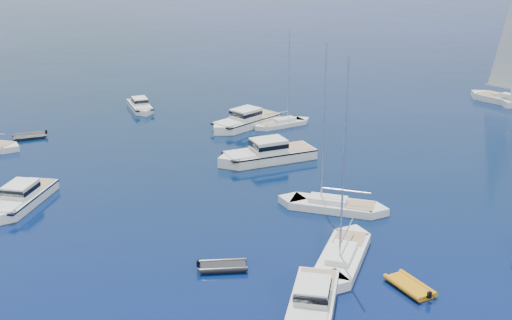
{
  "coord_description": "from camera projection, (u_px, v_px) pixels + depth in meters",
  "views": [
    {
      "loc": [
        -10.47,
        -35.23,
        23.22
      ],
      "look_at": [
        -1.54,
        23.48,
        2.2
      ],
      "focal_mm": 47.06,
      "sensor_mm": 36.0,
      "label": 1
    }
  ],
  "objects": [
    {
      "name": "tender_grey_near",
      "position": [
        223.0,
        269.0,
        47.66
      ],
      "size": [
        3.68,
        2.17,
        0.95
      ],
      "primitive_type": null,
      "rotation": [
        0.0,
        0.0,
        4.66
      ],
      "color": "black",
      "rests_on": "ground"
    },
    {
      "name": "motor_cruiser_distant",
      "position": [
        245.0,
        126.0,
        81.05
      ],
      "size": [
        10.4,
        9.17,
        2.8
      ],
      "primitive_type": null,
      "rotation": [
        0.0,
        0.0,
        2.24
      ],
      "color": "white",
      "rests_on": "ground"
    },
    {
      "name": "sailboat_mid_r",
      "position": [
        332.0,
        209.0,
        57.64
      ],
      "size": [
        10.24,
        6.85,
        14.88
      ],
      "primitive_type": null,
      "rotation": [
        0.0,
        0.0,
        1.11
      ],
      "color": "silver",
      "rests_on": "ground"
    },
    {
      "name": "motor_cruiser_horizon",
      "position": [
        140.0,
        110.0,
        88.37
      ],
      "size": [
        4.0,
        8.08,
        2.03
      ],
      "primitive_type": null,
      "rotation": [
        0.0,
        0.0,
        3.36
      ],
      "color": "white",
      "rests_on": "ground"
    },
    {
      "name": "tender_grey_far",
      "position": [
        30.0,
        138.0,
        76.68
      ],
      "size": [
        4.19,
        2.95,
        0.95
      ],
      "primitive_type": null,
      "rotation": [
        0.0,
        0.0,
        1.82
      ],
      "color": "black",
      "rests_on": "ground"
    },
    {
      "name": "motor_cruiser_centre",
      "position": [
        266.0,
        161.0,
        69.39
      ],
      "size": [
        11.76,
        6.26,
        2.95
      ],
      "primitive_type": null,
      "rotation": [
        0.0,
        0.0,
        1.84
      ],
      "color": "silver",
      "rests_on": "ground"
    },
    {
      "name": "sailboat_fore",
      "position": [
        342.0,
        262.0,
        48.68
      ],
      "size": [
        7.5,
        10.89,
        15.9
      ],
      "primitive_type": null,
      "rotation": [
        0.0,
        0.0,
        2.66
      ],
      "color": "white",
      "rests_on": "ground"
    },
    {
      "name": "motor_cruiser_left",
      "position": [
        21.0,
        205.0,
        58.42
      ],
      "size": [
        5.96,
        10.06,
        2.53
      ],
      "primitive_type": null,
      "rotation": [
        0.0,
        0.0,
        2.81
      ],
      "color": "white",
      "rests_on": "ground"
    },
    {
      "name": "motor_cruiser_near",
      "position": [
        312.0,
        311.0,
        42.48
      ],
      "size": [
        5.75,
        9.57,
        2.4
      ],
      "primitive_type": null,
      "rotation": [
        0.0,
        0.0,
        2.79
      ],
      "color": "white",
      "rests_on": "ground"
    },
    {
      "name": "sailboat_sails_r",
      "position": [
        510.0,
        104.0,
        91.11
      ],
      "size": [
        9.49,
        12.71,
        18.86
      ],
      "primitive_type": null,
      "rotation": [
        0.0,
        0.0,
        3.69
      ],
      "color": "silver",
      "rests_on": "ground"
    },
    {
      "name": "ground",
      "position": [
        336.0,
        315.0,
        42.06
      ],
      "size": [
        400.0,
        400.0,
        0.0
      ],
      "primitive_type": "plane",
      "color": "navy",
      "rests_on": "ground"
    },
    {
      "name": "tender_yellow",
      "position": [
        409.0,
        289.0,
        45.08
      ],
      "size": [
        3.19,
        4.24,
        0.95
      ],
      "primitive_type": null,
      "rotation": [
        0.0,
        0.0,
        0.34
      ],
      "color": "orange",
      "rests_on": "ground"
    },
    {
      "name": "sailboat_centre",
      "position": [
        282.0,
        126.0,
        81.33
      ],
      "size": [
        8.3,
        4.97,
        11.91
      ],
      "primitive_type": null,
      "rotation": [
        0.0,
        0.0,
        5.09
      ],
      "color": "silver",
      "rests_on": "ground"
    }
  ]
}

